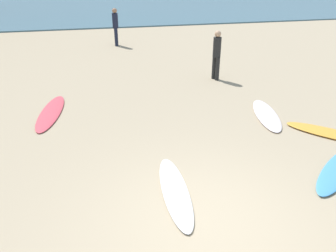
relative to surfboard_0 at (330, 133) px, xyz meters
name	(u,v)px	position (x,y,z in m)	size (l,w,h in m)	color
ground_plane	(203,221)	(-4.04, -2.30, -0.04)	(120.00, 120.00, 0.00)	tan
surfboard_0	(330,133)	(0.00, 0.00, 0.00)	(0.57, 2.15, 0.08)	gold
surfboard_1	(266,115)	(-1.03, 1.37, -0.01)	(0.60, 2.19, 0.07)	silver
surfboard_2	(175,191)	(-4.32, -1.45, -0.01)	(0.49, 2.28, 0.07)	silver
surfboard_3	(51,113)	(-6.93, 2.82, -0.01)	(0.56, 2.56, 0.06)	#D44552
beachgoer_near	(217,53)	(-1.36, 4.72, 0.93)	(0.36, 0.36, 1.74)	black
beachgoer_mid	(115,25)	(-4.42, 10.83, 0.97)	(0.33, 0.34, 1.80)	#191E33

